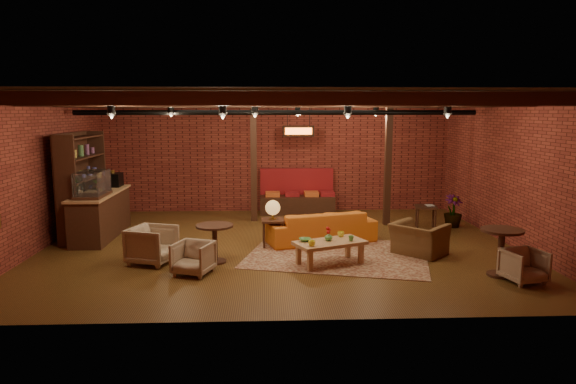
{
  "coord_description": "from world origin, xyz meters",
  "views": [
    {
      "loc": [
        -0.27,
        -10.78,
        2.9
      ],
      "look_at": [
        0.19,
        0.2,
        1.15
      ],
      "focal_mm": 32.0,
      "sensor_mm": 36.0,
      "label": 1
    }
  ],
  "objects_px": {
    "side_table_book": "(426,208)",
    "sofa": "(320,226)",
    "armchair_far": "(524,264)",
    "coffee_table": "(329,244)",
    "armchair_a": "(152,243)",
    "armchair_b": "(193,256)",
    "round_table_left": "(215,237)",
    "armchair_right": "(419,234)",
    "side_table_lamp": "(273,211)",
    "round_table_right": "(501,245)",
    "plant_tall": "(455,179)"
  },
  "relations": [
    {
      "from": "armchair_a",
      "to": "sofa",
      "type": "bearing_deg",
      "value": -47.7
    },
    {
      "from": "round_table_right",
      "to": "armchair_b",
      "type": "bearing_deg",
      "value": 176.38
    },
    {
      "from": "armchair_b",
      "to": "plant_tall",
      "type": "relative_size",
      "value": 0.26
    },
    {
      "from": "sofa",
      "to": "round_table_left",
      "type": "relative_size",
      "value": 3.22
    },
    {
      "from": "sofa",
      "to": "round_table_right",
      "type": "distance_m",
      "value": 3.86
    },
    {
      "from": "side_table_lamp",
      "to": "armchair_a",
      "type": "distance_m",
      "value": 2.62
    },
    {
      "from": "sofa",
      "to": "round_table_right",
      "type": "xyz_separation_m",
      "value": [
        2.93,
        -2.51,
        0.22
      ]
    },
    {
      "from": "coffee_table",
      "to": "side_table_book",
      "type": "height_order",
      "value": "coffee_table"
    },
    {
      "from": "armchair_b",
      "to": "armchair_a",
      "type": "bearing_deg",
      "value": 161.33
    },
    {
      "from": "plant_tall",
      "to": "coffee_table",
      "type": "bearing_deg",
      "value": -138.95
    },
    {
      "from": "armchair_a",
      "to": "armchair_b",
      "type": "height_order",
      "value": "armchair_a"
    },
    {
      "from": "armchair_b",
      "to": "armchair_far",
      "type": "distance_m",
      "value": 5.73
    },
    {
      "from": "side_table_lamp",
      "to": "plant_tall",
      "type": "relative_size",
      "value": 0.41
    },
    {
      "from": "sofa",
      "to": "armchair_far",
      "type": "distance_m",
      "value": 4.28
    },
    {
      "from": "armchair_b",
      "to": "sofa",
      "type": "bearing_deg",
      "value": 60.35
    },
    {
      "from": "sofa",
      "to": "armchair_far",
      "type": "height_order",
      "value": "sofa"
    },
    {
      "from": "armchair_a",
      "to": "armchair_b",
      "type": "distance_m",
      "value": 1.11
    },
    {
      "from": "armchair_a",
      "to": "armchair_right",
      "type": "xyz_separation_m",
      "value": [
        5.27,
        0.39,
        0.04
      ]
    },
    {
      "from": "side_table_lamp",
      "to": "armchair_b",
      "type": "relative_size",
      "value": 1.55
    },
    {
      "from": "armchair_b",
      "to": "armchair_far",
      "type": "height_order",
      "value": "armchair_b"
    },
    {
      "from": "armchair_right",
      "to": "side_table_book",
      "type": "height_order",
      "value": "armchair_right"
    },
    {
      "from": "round_table_left",
      "to": "plant_tall",
      "type": "xyz_separation_m",
      "value": [
        5.67,
        2.82,
        0.72
      ]
    },
    {
      "from": "round_table_left",
      "to": "armchair_right",
      "type": "bearing_deg",
      "value": 5.44
    },
    {
      "from": "round_table_left",
      "to": "plant_tall",
      "type": "distance_m",
      "value": 6.37
    },
    {
      "from": "side_table_book",
      "to": "plant_tall",
      "type": "distance_m",
      "value": 1.04
    },
    {
      "from": "armchair_right",
      "to": "sofa",
      "type": "bearing_deg",
      "value": 15.01
    },
    {
      "from": "armchair_a",
      "to": "side_table_book",
      "type": "height_order",
      "value": "armchair_a"
    },
    {
      "from": "round_table_right",
      "to": "plant_tall",
      "type": "bearing_deg",
      "value": 81.83
    },
    {
      "from": "armchair_a",
      "to": "armchair_b",
      "type": "bearing_deg",
      "value": -109.57
    },
    {
      "from": "side_table_book",
      "to": "sofa",
      "type": "bearing_deg",
      "value": -157.21
    },
    {
      "from": "side_table_lamp",
      "to": "side_table_book",
      "type": "height_order",
      "value": "side_table_lamp"
    },
    {
      "from": "round_table_left",
      "to": "side_table_book",
      "type": "height_order",
      "value": "round_table_left"
    },
    {
      "from": "armchair_right",
      "to": "round_table_right",
      "type": "distance_m",
      "value": 1.76
    },
    {
      "from": "coffee_table",
      "to": "side_table_lamp",
      "type": "bearing_deg",
      "value": 127.24
    },
    {
      "from": "coffee_table",
      "to": "round_table_left",
      "type": "height_order",
      "value": "round_table_left"
    },
    {
      "from": "armchair_far",
      "to": "plant_tall",
      "type": "distance_m",
      "value": 4.3
    },
    {
      "from": "side_table_lamp",
      "to": "armchair_far",
      "type": "bearing_deg",
      "value": -30.78
    },
    {
      "from": "coffee_table",
      "to": "side_table_lamp",
      "type": "distance_m",
      "value": 1.77
    },
    {
      "from": "armchair_b",
      "to": "side_table_book",
      "type": "distance_m",
      "value": 6.2
    },
    {
      "from": "armchair_right",
      "to": "armchair_far",
      "type": "relative_size",
      "value": 1.58
    },
    {
      "from": "armchair_b",
      "to": "plant_tall",
      "type": "xyz_separation_m",
      "value": [
        5.99,
        3.51,
        0.9
      ]
    },
    {
      "from": "armchair_far",
      "to": "plant_tall",
      "type": "relative_size",
      "value": 0.26
    },
    {
      "from": "coffee_table",
      "to": "side_table_book",
      "type": "relative_size",
      "value": 2.42
    },
    {
      "from": "armchair_a",
      "to": "round_table_right",
      "type": "distance_m",
      "value": 6.39
    },
    {
      "from": "round_table_left",
      "to": "armchair_a",
      "type": "bearing_deg",
      "value": -179.89
    },
    {
      "from": "coffee_table",
      "to": "armchair_right",
      "type": "distance_m",
      "value": 2.0
    },
    {
      "from": "side_table_book",
      "to": "coffee_table",
      "type": "bearing_deg",
      "value": -133.87
    },
    {
      "from": "round_table_right",
      "to": "plant_tall",
      "type": "distance_m",
      "value": 3.94
    },
    {
      "from": "armchair_a",
      "to": "armchair_far",
      "type": "distance_m",
      "value": 6.7
    },
    {
      "from": "side_table_lamp",
      "to": "armchair_right",
      "type": "height_order",
      "value": "side_table_lamp"
    }
  ]
}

